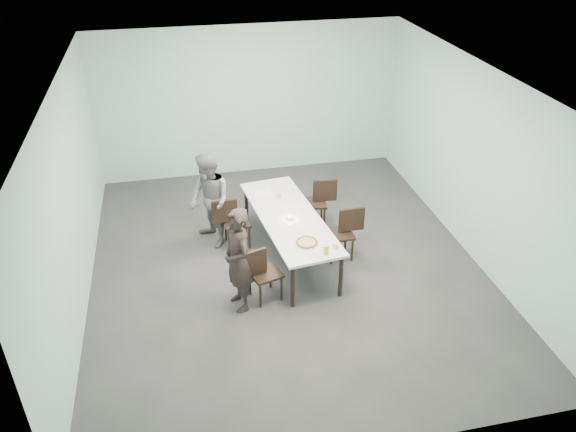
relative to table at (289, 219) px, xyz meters
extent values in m
plane|color=#333335|center=(-0.10, -0.24, -0.69)|extent=(7.00, 7.00, 0.00)
cube|color=#A9D4CF|center=(-0.10, 3.26, 0.81)|extent=(6.00, 0.02, 3.00)
cube|color=#A9D4CF|center=(-0.10, -3.74, 0.81)|extent=(6.00, 0.02, 3.00)
cube|color=#A9D4CF|center=(-3.10, -0.24, 0.81)|extent=(0.02, 7.00, 3.00)
cube|color=#A9D4CF|center=(2.90, -0.24, 0.81)|extent=(0.02, 7.00, 3.00)
cube|color=white|center=(-0.10, -0.24, 2.31)|extent=(6.00, 7.00, 0.02)
cube|color=white|center=(0.00, 0.00, 0.04)|extent=(1.20, 2.69, 0.04)
cylinder|color=black|center=(-0.22, -1.26, -0.34)|extent=(0.06, 0.06, 0.71)
cylinder|color=black|center=(-0.51, 1.17, -0.34)|extent=(0.06, 0.06, 0.71)
cylinder|color=black|center=(0.51, -1.17, -0.34)|extent=(0.06, 0.06, 0.71)
cylinder|color=black|center=(0.22, 1.26, -0.34)|extent=(0.06, 0.06, 0.71)
cube|color=black|center=(-0.56, -0.97, -0.26)|extent=(0.53, 0.53, 0.04)
cube|color=black|center=(-0.74, -1.03, -0.02)|extent=(0.41, 0.16, 0.40)
cylinder|color=black|center=(-0.67, -1.18, -0.49)|extent=(0.04, 0.04, 0.41)
cylinder|color=black|center=(-0.77, -0.86, -0.49)|extent=(0.04, 0.04, 0.41)
cylinder|color=black|center=(-0.35, -1.08, -0.49)|extent=(0.04, 0.04, 0.41)
cylinder|color=black|center=(-0.45, -0.76, -0.49)|extent=(0.04, 0.04, 0.41)
cube|color=black|center=(-0.77, 0.51, -0.26)|extent=(0.43, 0.43, 0.04)
cube|color=black|center=(-0.96, 0.50, -0.02)|extent=(0.42, 0.05, 0.40)
cylinder|color=black|center=(-0.93, 0.33, -0.49)|extent=(0.04, 0.04, 0.41)
cylinder|color=black|center=(-0.94, 0.67, -0.49)|extent=(0.04, 0.04, 0.41)
cylinder|color=black|center=(-0.59, 0.34, -0.49)|extent=(0.04, 0.04, 0.41)
cylinder|color=black|center=(-0.60, 0.68, -0.49)|extent=(0.04, 0.04, 0.41)
cube|color=black|center=(0.78, -0.19, -0.26)|extent=(0.43, 0.43, 0.04)
cube|color=black|center=(0.97, -0.19, -0.02)|extent=(0.42, 0.05, 0.40)
cylinder|color=black|center=(0.95, -0.02, -0.49)|extent=(0.04, 0.04, 0.41)
cylinder|color=black|center=(0.95, -0.36, -0.49)|extent=(0.04, 0.04, 0.41)
cylinder|color=black|center=(0.61, -0.02, -0.49)|extent=(0.04, 0.04, 0.41)
cylinder|color=black|center=(0.61, -0.36, -0.49)|extent=(0.04, 0.04, 0.41)
cube|color=black|center=(0.63, 0.87, -0.26)|extent=(0.47, 0.47, 0.04)
cube|color=black|center=(0.82, 0.84, -0.02)|extent=(0.42, 0.09, 0.40)
cylinder|color=black|center=(0.82, 1.01, -0.49)|extent=(0.04, 0.04, 0.41)
cylinder|color=black|center=(0.78, 0.68, -0.49)|extent=(0.04, 0.04, 0.41)
cylinder|color=black|center=(0.48, 1.06, -0.49)|extent=(0.04, 0.04, 0.41)
cylinder|color=black|center=(0.44, 0.72, -0.49)|extent=(0.04, 0.04, 0.41)
imported|color=black|center=(-0.95, -1.08, 0.09)|extent=(0.51, 0.65, 1.57)
imported|color=slate|center=(-1.18, 0.66, 0.11)|extent=(0.86, 0.95, 1.61)
cylinder|color=white|center=(0.08, -0.82, 0.06)|extent=(0.34, 0.34, 0.01)
cylinder|color=tan|center=(0.08, -0.82, 0.08)|extent=(0.30, 0.30, 0.01)
torus|color=brown|center=(0.08, -0.82, 0.08)|extent=(0.32, 0.32, 0.03)
cylinder|color=white|center=(0.20, -0.54, 0.06)|extent=(0.18, 0.18, 0.01)
cylinder|color=yellow|center=(0.28, -1.14, 0.13)|extent=(0.08, 0.08, 0.15)
cylinder|color=silver|center=(0.46, -1.02, 0.10)|extent=(0.08, 0.08, 0.09)
cylinder|color=silver|center=(-0.01, -0.10, 0.07)|extent=(0.06, 0.06, 0.03)
cylinder|color=orange|center=(-0.01, -0.10, 0.10)|extent=(0.04, 0.04, 0.01)
cylinder|color=yellow|center=(-0.04, 0.61, 0.10)|extent=(0.07, 0.07, 0.08)
cube|color=silver|center=(-0.26, 0.86, 0.06)|extent=(0.32, 0.25, 0.01)
camera|label=1|loc=(-1.60, -7.37, 4.55)|focal=35.00mm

